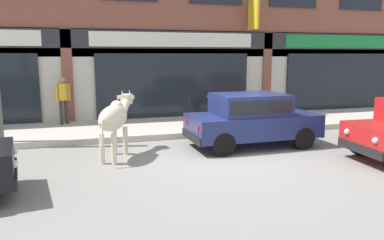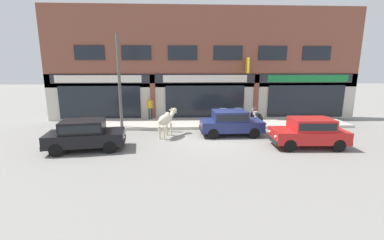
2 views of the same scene
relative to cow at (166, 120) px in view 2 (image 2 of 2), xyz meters
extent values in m
plane|color=gray|center=(2.64, -0.62, -1.01)|extent=(90.00, 90.00, 0.00)
cube|color=#B7AFA3|center=(2.64, 3.16, -0.92)|extent=(19.00, 3.15, 0.18)
cube|color=brown|center=(2.64, 5.01, 4.27)|extent=(23.00, 0.55, 5.68)
cube|color=beige|center=(2.64, 5.01, 0.69)|extent=(23.00, 0.55, 3.40)
cube|color=#28282D|center=(2.64, 4.69, 2.04)|extent=(22.08, 0.08, 0.64)
cube|color=black|center=(-5.02, 4.68, 0.34)|extent=(5.83, 0.10, 2.40)
cube|color=silver|center=(-5.02, 4.66, 2.04)|extent=(6.13, 0.05, 0.52)
cube|color=brown|center=(-1.19, 4.71, 0.69)|extent=(0.36, 0.12, 3.40)
cube|color=black|center=(2.64, 4.68, 0.34)|extent=(5.83, 0.10, 2.40)
cube|color=silver|center=(2.64, 4.66, 2.04)|extent=(6.13, 0.05, 0.52)
cube|color=brown|center=(6.48, 4.71, 0.69)|extent=(0.36, 0.12, 3.40)
cube|color=black|center=(10.31, 4.68, 0.34)|extent=(5.83, 0.10, 2.40)
cube|color=#197A38|center=(10.31, 4.66, 2.04)|extent=(6.13, 0.05, 0.52)
cube|color=black|center=(-5.50, 4.70, 3.86)|extent=(2.09, 0.06, 1.00)
cube|color=black|center=(-2.25, 4.70, 3.86)|extent=(2.09, 0.06, 1.00)
cube|color=black|center=(1.01, 4.70, 3.86)|extent=(2.09, 0.06, 1.00)
cube|color=black|center=(4.27, 4.70, 3.86)|extent=(2.09, 0.06, 1.00)
cube|color=black|center=(7.53, 4.70, 3.86)|extent=(2.09, 0.06, 1.00)
cube|color=black|center=(10.79, 4.70, 3.86)|extent=(2.09, 0.06, 1.00)
cube|color=yellow|center=(5.62, 4.28, 2.99)|extent=(0.08, 0.80, 1.10)
ellipsoid|color=beige|center=(-0.04, -0.09, 0.01)|extent=(1.04, 1.49, 0.60)
sphere|color=beige|center=(0.07, 0.16, 0.24)|extent=(0.32, 0.32, 0.32)
cylinder|color=beige|center=(0.01, 0.36, -0.65)|extent=(0.12, 0.12, 0.72)
cylinder|color=beige|center=(0.27, 0.25, -0.65)|extent=(0.12, 0.12, 0.72)
cylinder|color=beige|center=(-0.35, -0.43, -0.65)|extent=(0.12, 0.12, 0.72)
cylinder|color=beige|center=(-0.09, -0.55, -0.65)|extent=(0.12, 0.12, 0.72)
cylinder|color=beige|center=(0.29, 0.66, 0.16)|extent=(0.41, 0.52, 0.43)
cube|color=beige|center=(0.40, 0.90, 0.33)|extent=(0.35, 0.42, 0.26)
cube|color=tan|center=(0.47, 1.06, 0.29)|extent=(0.20, 0.19, 0.14)
cone|color=beige|center=(0.29, 0.90, 0.51)|extent=(0.10, 0.13, 0.19)
cone|color=beige|center=(0.47, 0.82, 0.51)|extent=(0.10, 0.13, 0.19)
cube|color=beige|center=(0.22, 0.89, 0.39)|extent=(0.14, 0.09, 0.10)
cube|color=beige|center=(0.51, 0.76, 0.39)|extent=(0.14, 0.09, 0.10)
cylinder|color=beige|center=(-0.34, -0.77, -0.21)|extent=(0.10, 0.17, 0.60)
cylinder|color=black|center=(5.89, -2.89, -0.71)|extent=(0.61, 0.20, 0.60)
cylinder|color=black|center=(5.95, -1.45, -0.71)|extent=(0.61, 0.20, 0.60)
cylinder|color=black|center=(8.19, -2.98, -0.71)|extent=(0.61, 0.20, 0.60)
cylinder|color=black|center=(8.25, -1.54, -0.71)|extent=(0.61, 0.20, 0.60)
cube|color=red|center=(7.07, -2.21, -0.41)|extent=(3.56, 1.74, 0.60)
cube|color=red|center=(7.17, -2.22, 0.17)|extent=(1.96, 1.52, 0.56)
cube|color=black|center=(7.17, -2.22, 0.17)|extent=(1.81, 1.53, 0.35)
cube|color=black|center=(5.34, -2.14, -0.63)|extent=(0.18, 1.52, 0.20)
cube|color=black|center=(8.80, -2.29, -0.63)|extent=(0.18, 1.52, 0.20)
sphere|color=silver|center=(5.29, -2.62, -0.33)|extent=(0.14, 0.14, 0.14)
sphere|color=silver|center=(5.33, -1.66, -0.33)|extent=(0.14, 0.14, 0.14)
cube|color=red|center=(8.81, -2.78, -0.31)|extent=(0.04, 0.16, 0.14)
cube|color=red|center=(8.85, -1.79, -0.31)|extent=(0.04, 0.16, 0.14)
cylinder|color=black|center=(-2.66, -1.26, -0.71)|extent=(0.62, 0.27, 0.60)
cylinder|color=black|center=(-2.45, -2.68, -0.71)|extent=(0.62, 0.27, 0.60)
cylinder|color=black|center=(-4.94, -1.60, -0.71)|extent=(0.62, 0.27, 0.60)
cylinder|color=black|center=(-4.72, -3.03, -0.71)|extent=(0.62, 0.27, 0.60)
cube|color=black|center=(-3.69, -2.14, -0.41)|extent=(3.70, 2.10, 0.60)
cube|color=black|center=(-3.79, -2.16, 0.17)|extent=(2.09, 1.71, 0.56)
cube|color=black|center=(-3.79, -2.16, 0.17)|extent=(1.95, 1.70, 0.35)
cube|color=black|center=(-1.98, -1.89, -0.63)|extent=(0.34, 1.52, 0.20)
cube|color=black|center=(-5.40, -2.40, -0.63)|extent=(0.34, 1.52, 0.20)
sphere|color=silver|center=(-2.02, -1.41, -0.33)|extent=(0.14, 0.14, 0.14)
sphere|color=silver|center=(-1.88, -2.36, -0.33)|extent=(0.14, 0.14, 0.14)
cube|color=red|center=(-5.50, -1.91, -0.31)|extent=(0.05, 0.16, 0.14)
cube|color=red|center=(-5.36, -2.89, -0.31)|extent=(0.05, 0.16, 0.14)
cylinder|color=black|center=(4.86, 0.92, -0.71)|extent=(0.60, 0.19, 0.60)
cylinder|color=black|center=(4.89, -0.52, -0.71)|extent=(0.60, 0.19, 0.60)
cylinder|color=black|center=(2.56, 0.87, -0.71)|extent=(0.60, 0.19, 0.60)
cylinder|color=black|center=(2.59, -0.57, -0.71)|extent=(0.60, 0.19, 0.60)
cube|color=navy|center=(3.73, 0.17, -0.41)|extent=(3.54, 1.68, 0.60)
cube|color=navy|center=(3.63, 0.17, 0.17)|extent=(1.93, 1.48, 0.56)
cube|color=black|center=(3.63, 0.17, 0.17)|extent=(1.78, 1.50, 0.35)
cube|color=black|center=(5.46, 0.21, -0.63)|extent=(0.15, 1.52, 0.20)
cube|color=black|center=(2.00, 0.13, -0.63)|extent=(0.15, 1.52, 0.20)
sphere|color=silver|center=(5.48, 0.69, -0.33)|extent=(0.14, 0.14, 0.14)
sphere|color=silver|center=(5.50, -0.27, -0.33)|extent=(0.14, 0.14, 0.14)
cube|color=red|center=(1.96, 0.63, -0.31)|extent=(0.03, 0.16, 0.14)
cube|color=red|center=(1.98, -0.36, -0.31)|extent=(0.03, 0.16, 0.14)
cylinder|color=black|center=(3.81, 3.56, -0.55)|extent=(0.17, 0.57, 0.56)
cylinder|color=black|center=(3.64, 2.32, -0.55)|extent=(0.17, 0.57, 0.56)
cube|color=#B2B5BA|center=(3.72, 2.92, -0.51)|extent=(0.24, 0.34, 0.24)
cube|color=orange|center=(3.74, 3.08, -0.25)|extent=(0.29, 0.43, 0.24)
cube|color=black|center=(3.69, 2.69, -0.27)|extent=(0.29, 0.54, 0.12)
cylinder|color=#B2B5BA|center=(3.80, 3.50, -0.25)|extent=(0.07, 0.27, 0.59)
cylinder|color=#B2B5BA|center=(3.81, 3.54, 0.03)|extent=(0.52, 0.10, 0.03)
sphere|color=silver|center=(3.81, 3.60, -0.09)|extent=(0.12, 0.12, 0.12)
cylinder|color=#B2B5BA|center=(3.57, 2.58, -0.59)|extent=(0.12, 0.48, 0.06)
cylinder|color=black|center=(4.88, 3.56, -0.55)|extent=(0.15, 0.57, 0.56)
cylinder|color=black|center=(4.98, 2.32, -0.55)|extent=(0.15, 0.57, 0.56)
cube|color=#B2B5BA|center=(4.93, 2.92, -0.51)|extent=(0.23, 0.34, 0.24)
cube|color=navy|center=(4.92, 3.08, -0.25)|extent=(0.27, 0.42, 0.24)
cube|color=black|center=(4.95, 2.68, -0.27)|extent=(0.26, 0.54, 0.12)
cylinder|color=#B2B5BA|center=(4.88, 3.50, -0.25)|extent=(0.06, 0.27, 0.59)
cylinder|color=#B2B5BA|center=(4.88, 3.54, 0.03)|extent=(0.52, 0.08, 0.03)
sphere|color=silver|center=(4.87, 3.60, -0.09)|extent=(0.12, 0.12, 0.12)
cylinder|color=#B2B5BA|center=(4.85, 2.55, -0.59)|extent=(0.10, 0.48, 0.06)
cylinder|color=black|center=(5.95, 3.55, -0.55)|extent=(0.17, 0.57, 0.56)
cylinder|color=black|center=(6.12, 2.31, -0.55)|extent=(0.17, 0.57, 0.56)
cube|color=#B2B5BA|center=(6.04, 2.91, -0.51)|extent=(0.24, 0.34, 0.24)
cube|color=#A8AAB2|center=(6.01, 3.07, -0.25)|extent=(0.29, 0.43, 0.24)
cube|color=black|center=(6.07, 2.67, -0.27)|extent=(0.29, 0.54, 0.12)
cylinder|color=#B2B5BA|center=(5.96, 3.49, -0.25)|extent=(0.08, 0.27, 0.59)
cylinder|color=#B2B5BA|center=(5.95, 3.53, 0.03)|extent=(0.52, 0.10, 0.03)
sphere|color=silver|center=(5.94, 3.59, -0.09)|extent=(0.12, 0.12, 0.12)
cylinder|color=#B2B5BA|center=(5.97, 2.54, -0.59)|extent=(0.12, 0.48, 0.06)
cylinder|color=#2D2D33|center=(-1.44, 4.14, -0.42)|extent=(0.11, 0.11, 0.82)
cylinder|color=#2D2D33|center=(-1.27, 4.22, -0.42)|extent=(0.11, 0.11, 0.82)
cylinder|color=gold|center=(-1.36, 4.18, 0.27)|extent=(0.32, 0.32, 0.56)
cylinder|color=gold|center=(-1.55, 4.10, 0.24)|extent=(0.08, 0.08, 0.56)
cylinder|color=gold|center=(-1.16, 4.26, 0.24)|extent=(0.08, 0.08, 0.56)
sphere|color=tan|center=(-1.36, 4.18, 0.67)|extent=(0.20, 0.20, 0.20)
cylinder|color=#595651|center=(-2.90, 1.88, 2.00)|extent=(0.18, 0.18, 5.66)
camera|label=1|loc=(-0.71, -9.05, 1.49)|focal=35.00mm
camera|label=2|loc=(0.78, -14.13, 2.93)|focal=24.00mm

